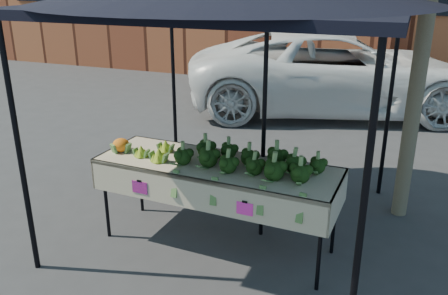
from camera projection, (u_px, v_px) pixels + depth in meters
ground at (226, 253)px, 4.70m from camera, size 90.00×90.00×0.00m
table at (217, 205)px, 4.69m from camera, size 2.43×0.89×0.90m
canopy at (234, 106)px, 4.76m from camera, size 3.16×3.16×2.74m
broccoli_heap at (249, 157)px, 4.41m from camera, size 1.44×0.54×0.22m
romanesco_cluster at (155, 147)px, 4.72m from camera, size 0.40×0.44×0.17m
cauliflower_pair at (121, 144)px, 4.83m from camera, size 0.17×0.17×0.16m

